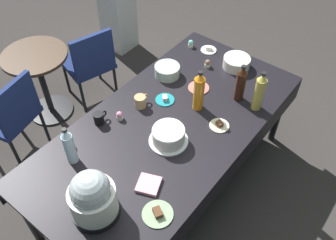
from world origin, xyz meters
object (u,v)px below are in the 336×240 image
soda_bottle_orange_juice (199,92)px  ceramic_snack_bowl (236,63)px  dessert_plate_white (209,49)px  round_cafe_table (40,74)px  dessert_plate_cream (219,125)px  maroon_chair_left (11,113)px  water_cooler (116,2)px  dessert_plate_coral (199,87)px  soda_bottle_ginger_ale (259,92)px  glass_salad_bowl (167,71)px  maroon_chair_right (90,61)px  cupcake_mint (120,116)px  slow_cooker (92,197)px  dessert_plate_sage (158,214)px  frosted_layer_cake (168,136)px  soda_bottle_cola (241,84)px  dessert_plate_teal (165,99)px  cupcake_cocoa (191,44)px  coffee_mug_black (99,118)px  cupcake_rose (70,143)px  potluck_table (168,130)px  cupcake_vanilla (208,64)px  coffee_mug_tan (141,101)px

soda_bottle_orange_juice → ceramic_snack_bowl: bearing=2.4°
dessert_plate_white → round_cafe_table: size_ratio=0.20×
dessert_plate_cream → dessert_plate_white: 0.92m
maroon_chair_left → water_cooler: bearing=14.4°
dessert_plate_white → dessert_plate_coral: (-0.47, -0.22, 0.00)m
dessert_plate_coral → soda_bottle_ginger_ale: soda_bottle_ginger_ale is taller
soda_bottle_ginger_ale → maroon_chair_left: 2.05m
soda_bottle_ginger_ale → water_cooler: bearing=72.0°
glass_salad_bowl → maroon_chair_right: 0.98m
dessert_plate_coral → cupcake_mint: bearing=157.6°
slow_cooker → soda_bottle_ginger_ale: size_ratio=1.04×
dessert_plate_sage → soda_bottle_ginger_ale: (1.15, -0.02, 0.15)m
cupcake_mint → frosted_layer_cake: bearing=-83.0°
soda_bottle_cola → soda_bottle_orange_juice: size_ratio=0.92×
dessert_plate_teal → dessert_plate_cream: 0.48m
ceramic_snack_bowl → soda_bottle_orange_juice: size_ratio=0.66×
soda_bottle_cola → soda_bottle_orange_juice: soda_bottle_orange_juice is taller
frosted_layer_cake → dessert_plate_cream: bearing=-30.5°
cupcake_cocoa → glass_salad_bowl: bearing=-169.7°
dessert_plate_sage → dessert_plate_white: (1.54, 0.67, 0.00)m
coffee_mug_black → soda_bottle_ginger_ale: bearing=-44.3°
cupcake_cocoa → soda_bottle_cola: bearing=-115.5°
dessert_plate_white → cupcake_rose: (-1.51, 0.13, 0.02)m
dessert_plate_sage → dessert_plate_white: size_ratio=1.33×
potluck_table → glass_salad_bowl: (0.44, 0.35, 0.11)m
coffee_mug_black → cupcake_vanilla: bearing=-13.8°
potluck_table → maroon_chair_right: maroon_chair_right is taller
cupcake_cocoa → soda_bottle_orange_juice: (-0.60, -0.50, 0.13)m
dessert_plate_cream → ceramic_snack_bowl: bearing=21.3°
dessert_plate_coral → cupcake_cocoa: bearing=42.1°
coffee_mug_black → maroon_chair_left: bearing=105.7°
coffee_mug_black → maroon_chair_right: (0.67, 0.87, -0.30)m
water_cooler → coffee_mug_tan: bearing=-130.1°
soda_bottle_ginger_ale → coffee_mug_black: soda_bottle_ginger_ale is taller
dessert_plate_cream → slow_cooker: bearing=169.2°
glass_salad_bowl → cupcake_cocoa: bearing=10.3°
cupcake_vanilla → soda_bottle_ginger_ale: 0.61m
cupcake_vanilla → dessert_plate_coral: bearing=-160.0°
cupcake_mint → slow_cooker: bearing=-147.0°
maroon_chair_right → water_cooler: size_ratio=0.69×
maroon_chair_left → dessert_plate_cream: bearing=-64.5°
dessert_plate_teal → cupcake_vanilla: (0.55, -0.03, 0.02)m
slow_cooker → cupcake_cocoa: (1.70, 0.53, -0.13)m
potluck_table → slow_cooker: (-0.81, -0.10, 0.22)m
maroon_chair_left → slow_cooker: bearing=-101.5°
slow_cooker → cupcake_cocoa: bearing=17.5°
soda_bottle_ginger_ale → round_cafe_table: soda_bottle_ginger_ale is taller
cupcake_mint → soda_bottle_orange_juice: size_ratio=0.20×
dessert_plate_teal → cupcake_mint: size_ratio=2.20×
dessert_plate_teal → soda_bottle_cola: size_ratio=0.47×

